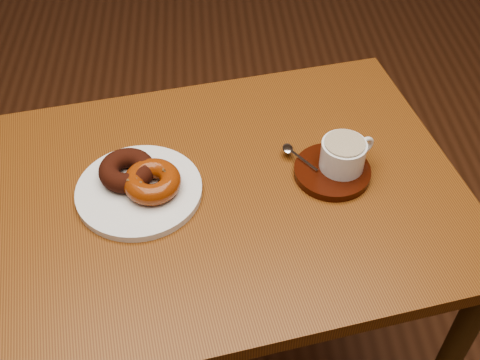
{
  "coord_description": "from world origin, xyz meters",
  "views": [
    {
      "loc": [
        0.24,
        -0.43,
        1.55
      ],
      "look_at": [
        0.29,
        0.3,
        0.8
      ],
      "focal_mm": 45.0,
      "sensor_mm": 36.0,
      "label": 1
    }
  ],
  "objects": [
    {
      "name": "teaspoon",
      "position": [
        0.39,
        0.37,
        0.79
      ],
      "size": [
        0.06,
        0.08,
        0.01
      ],
      "rotation": [
        0.0,
        0.0,
        0.63
      ],
      "color": "silver",
      "rests_on": "saucer"
    },
    {
      "name": "donut_plate",
      "position": [
        0.11,
        0.3,
        0.78
      ],
      "size": [
        0.26,
        0.26,
        0.01
      ],
      "primitive_type": "cylinder",
      "rotation": [
        0.0,
        0.0,
        -0.19
      ],
      "color": "silver",
      "rests_on": "cafe_table"
    },
    {
      "name": "donut_caramel",
      "position": [
        0.14,
        0.3,
        0.81
      ],
      "size": [
        0.11,
        0.11,
        0.04
      ],
      "rotation": [
        0.0,
        0.0,
        0.07
      ],
      "color": "#83350E",
      "rests_on": "donut_plate"
    },
    {
      "name": "saucer",
      "position": [
        0.46,
        0.33,
        0.78
      ],
      "size": [
        0.18,
        0.18,
        0.01
      ],
      "primitive_type": "cylinder",
      "rotation": [
        0.0,
        0.0,
        0.34
      ],
      "color": "black",
      "rests_on": "cafe_table"
    },
    {
      "name": "cafe_table",
      "position": [
        0.27,
        0.3,
        0.65
      ],
      "size": [
        0.92,
        0.76,
        0.78
      ],
      "rotation": [
        0.0,
        0.0,
        0.18
      ],
      "color": "brown",
      "rests_on": "ground"
    },
    {
      "name": "coffee_cup",
      "position": [
        0.48,
        0.33,
        0.82
      ],
      "size": [
        0.1,
        0.08,
        0.06
      ],
      "rotation": [
        0.0,
        0.0,
        0.42
      ],
      "color": "silver",
      "rests_on": "saucer"
    },
    {
      "name": "donut_cinnamon",
      "position": [
        0.09,
        0.33,
        0.81
      ],
      "size": [
        0.14,
        0.14,
        0.04
      ],
      "primitive_type": "torus",
      "rotation": [
        0.0,
        0.0,
        0.6
      ],
      "color": "#36130A",
      "rests_on": "donut_plate"
    }
  ]
}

